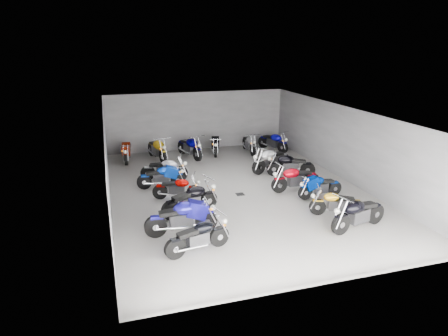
{
  "coord_description": "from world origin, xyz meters",
  "views": [
    {
      "loc": [
        -4.89,
        -14.61,
        5.87
      ],
      "look_at": [
        -0.52,
        0.01,
        1.0
      ],
      "focal_mm": 32.0,
      "sensor_mm": 36.0,
      "label": 1
    }
  ],
  "objects": [
    {
      "name": "wall_right",
      "position": [
        5.0,
        0.0,
        1.6
      ],
      "size": [
        0.1,
        14.0,
        3.2
      ],
      "primitive_type": "cube",
      "color": "gray",
      "rests_on": "ground"
    },
    {
      "name": "wall_left",
      "position": [
        -5.0,
        0.0,
        1.6
      ],
      "size": [
        0.1,
        14.0,
        3.2
      ],
      "primitive_type": "cube",
      "color": "gray",
      "rests_on": "ground"
    },
    {
      "name": "drain_grate",
      "position": [
        0.0,
        -0.5,
        0.01
      ],
      "size": [
        0.32,
        0.32,
        0.01
      ],
      "primitive_type": "cube",
      "color": "black",
      "rests_on": "ground"
    },
    {
      "name": "motorcycle_left_b",
      "position": [
        -2.86,
        -3.22,
        0.56
      ],
      "size": [
        2.34,
        0.46,
        1.03
      ],
      "rotation": [
        0.0,
        0.0,
        -1.59
      ],
      "color": "black",
      "rests_on": "ground"
    },
    {
      "name": "motorcycle_back_f",
      "position": [
        3.93,
        5.33,
        0.52
      ],
      "size": [
        0.97,
        2.07,
        0.96
      ],
      "rotation": [
        0.0,
        0.0,
        3.53
      ],
      "color": "black",
      "rests_on": "ground"
    },
    {
      "name": "ground",
      "position": [
        0.0,
        0.0,
        0.0
      ],
      "size": [
        14.0,
        14.0,
        0.0
      ],
      "primitive_type": "plane",
      "color": "gray",
      "rests_on": "ground"
    },
    {
      "name": "motorcycle_left_c",
      "position": [
        -2.28,
        -1.8,
        0.53
      ],
      "size": [
        2.16,
        0.84,
        0.98
      ],
      "rotation": [
        0.0,
        0.0,
        -1.25
      ],
      "color": "black",
      "rests_on": "ground"
    },
    {
      "name": "ceiling",
      "position": [
        0.0,
        0.0,
        3.22
      ],
      "size": [
        10.0,
        14.0,
        0.04
      ],
      "primitive_type": "cube",
      "color": "black",
      "rests_on": "wall_back"
    },
    {
      "name": "motorcycle_right_a",
      "position": [
        2.66,
        -4.52,
        0.55
      ],
      "size": [
        2.26,
        0.71,
        1.01
      ],
      "rotation": [
        0.0,
        0.0,
        1.81
      ],
      "color": "black",
      "rests_on": "ground"
    },
    {
      "name": "motorcycle_back_d",
      "position": [
        0.66,
        5.63,
        0.52
      ],
      "size": [
        0.68,
        2.14,
        0.96
      ],
      "rotation": [
        0.0,
        0.0,
        2.9
      ],
      "color": "black",
      "rests_on": "ground"
    },
    {
      "name": "motorcycle_left_f",
      "position": [
        -2.62,
        2.09,
        0.5
      ],
      "size": [
        2.04,
        0.78,
        0.92
      ],
      "rotation": [
        0.0,
        0.0,
        -1.89
      ],
      "color": "black",
      "rests_on": "ground"
    },
    {
      "name": "motorcycle_back_c",
      "position": [
        -0.82,
        5.29,
        0.57
      ],
      "size": [
        0.85,
        2.31,
        1.04
      ],
      "rotation": [
        0.0,
        0.0,
        3.44
      ],
      "color": "black",
      "rests_on": "ground"
    },
    {
      "name": "motorcycle_back_e",
      "position": [
        2.51,
        5.33,
        0.51
      ],
      "size": [
        0.45,
        2.14,
        0.94
      ],
      "rotation": [
        0.0,
        0.0,
        3.08
      ],
      "color": "black",
      "rests_on": "ground"
    },
    {
      "name": "motorcycle_right_f",
      "position": [
        2.35,
        1.92,
        0.56
      ],
      "size": [
        2.23,
        1.02,
        1.03
      ],
      "rotation": [
        0.0,
        0.0,
        1.96
      ],
      "color": "black",
      "rests_on": "ground"
    },
    {
      "name": "motorcycle_right_e",
      "position": [
        2.89,
        0.99,
        0.52
      ],
      "size": [
        2.09,
        0.91,
        0.96
      ],
      "rotation": [
        0.0,
        0.0,
        1.21
      ],
      "color": "black",
      "rests_on": "ground"
    },
    {
      "name": "motorcycle_back_a",
      "position": [
        -4.0,
        5.56,
        0.53
      ],
      "size": [
        0.54,
        2.21,
        0.97
      ],
      "rotation": [
        0.0,
        0.0,
        2.99
      ],
      "color": "black",
      "rests_on": "ground"
    },
    {
      "name": "motorcycle_right_b",
      "position": [
        2.58,
        -3.36,
        0.46
      ],
      "size": [
        1.84,
        0.8,
        0.84
      ],
      "rotation": [
        0.0,
        0.0,
        1.21
      ],
      "color": "black",
      "rests_on": "ground"
    },
    {
      "name": "motorcycle_right_d",
      "position": [
        2.29,
        -0.74,
        0.52
      ],
      "size": [
        2.18,
        0.45,
        0.96
      ],
      "rotation": [
        0.0,
        0.0,
        1.61
      ],
      "color": "black",
      "rests_on": "ground"
    },
    {
      "name": "motorcycle_back_b",
      "position": [
        -2.51,
        5.36,
        0.57
      ],
      "size": [
        0.71,
        2.34,
        1.04
      ],
      "rotation": [
        0.0,
        0.0,
        3.37
      ],
      "color": "black",
      "rests_on": "ground"
    },
    {
      "name": "motorcycle_right_c",
      "position": [
        2.87,
        -1.69,
        0.46
      ],
      "size": [
        1.92,
        0.4,
        0.84
      ],
      "rotation": [
        0.0,
        0.0,
        1.63
      ],
      "color": "black",
      "rests_on": "ground"
    },
    {
      "name": "wall_back",
      "position": [
        0.0,
        7.0,
        1.6
      ],
      "size": [
        10.0,
        0.1,
        3.2
      ],
      "primitive_type": "cube",
      "color": "gray",
      "rests_on": "ground"
    },
    {
      "name": "motorcycle_left_e",
      "position": [
        -2.89,
        1.15,
        0.48
      ],
      "size": [
        2.0,
        0.44,
        0.88
      ],
      "rotation": [
        0.0,
        0.0,
        -1.67
      ],
      "color": "black",
      "rests_on": "ground"
    },
    {
      "name": "motorcycle_left_d",
      "position": [
        -2.49,
        -0.3,
        0.46
      ],
      "size": [
        1.83,
        0.78,
        0.84
      ],
      "rotation": [
        0.0,
        0.0,
        -1.93
      ],
      "color": "black",
      "rests_on": "ground"
    },
    {
      "name": "motorcycle_left_a",
      "position": [
        -2.63,
        -4.49,
        0.49
      ],
      "size": [
        2.03,
        0.65,
        0.91
      ],
      "rotation": [
        0.0,
        0.0,
        -1.32
      ],
      "color": "black",
      "rests_on": "ground"
    }
  ]
}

